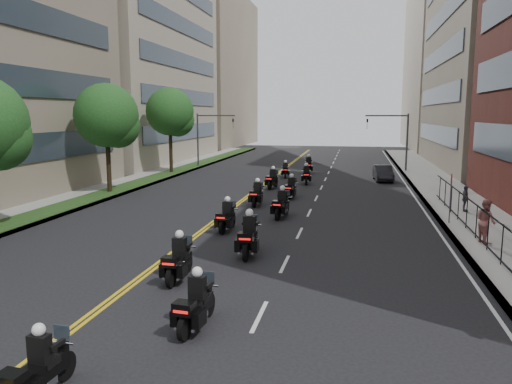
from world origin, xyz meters
TOP-DOWN VIEW (x-y plane):
  - sidewalk_right at (12.00, 25.00)m, footprint 4.00×90.00m
  - sidewalk_left at (-12.00, 25.00)m, footprint 4.00×90.00m
  - grass_strip at (-11.20, 25.00)m, footprint 2.00×90.00m
  - building_right_far at (21.50, 78.00)m, footprint 15.00×28.00m
  - building_left_mid at (-21.98, 48.00)m, footprint 16.11×28.00m
  - building_left_far at (-22.00, 78.00)m, footprint 16.00×28.00m
  - iron_fence at (11.00, 12.00)m, footprint 0.05×28.00m
  - street_trees at (-11.05, 18.61)m, footprint 4.40×38.40m
  - traffic_signal_right at (9.54, 42.00)m, footprint 4.09×0.20m
  - traffic_signal_left at (-9.54, 42.00)m, footprint 4.09×0.20m
  - motorcycle_0 at (-0.28, 0.10)m, footprint 0.56×2.11m
  - motorcycle_1 at (1.72, 3.88)m, footprint 0.61×2.23m
  - motorcycle_2 at (-0.06, 7.45)m, footprint 0.53×2.32m
  - motorcycle_3 at (1.64, 10.84)m, footprint 0.63×2.53m
  - motorcycle_4 at (-0.28, 14.73)m, footprint 0.56×2.27m
  - motorcycle_5 at (1.85, 18.33)m, footprint 0.71×2.38m
  - motorcycle_6 at (-0.16, 21.62)m, footprint 0.53×2.29m
  - motorcycle_7 at (1.55, 24.64)m, footprint 0.60×2.23m
  - motorcycle_8 at (-0.40, 28.81)m, footprint 0.69×2.30m
  - motorcycle_9 at (1.85, 31.81)m, footprint 0.64×2.29m
  - motorcycle_10 at (-0.37, 35.53)m, footprint 0.62×2.07m
  - motorcycle_11 at (1.38, 38.77)m, footprint 0.60×2.48m
  - parked_sedan at (8.00, 34.89)m, footprint 1.66×4.04m
  - pedestrian_b at (11.20, 14.27)m, footprint 0.96×1.09m
  - pedestrian_c at (11.80, 21.35)m, footprint 0.46×0.90m

SIDE VIEW (x-z plane):
  - sidewalk_right at x=12.00m, z-range 0.00..0.15m
  - sidewalk_left at x=-12.00m, z-range 0.00..0.15m
  - grass_strip at x=-11.20m, z-range 0.15..0.19m
  - motorcycle_10 at x=-0.37m, z-range -0.16..1.37m
  - motorcycle_0 at x=-0.28m, z-range -0.16..1.39m
  - motorcycle_7 at x=1.55m, z-range -0.17..1.47m
  - parked_sedan at x=8.00m, z-range 0.00..1.30m
  - motorcycle_1 at x=1.72m, z-range -0.17..1.48m
  - motorcycle_4 at x=-0.28m, z-range -0.18..1.50m
  - motorcycle_6 at x=-0.16m, z-range -0.18..1.52m
  - motorcycle_9 at x=1.85m, z-range -0.18..1.52m
  - motorcycle_8 at x=-0.40m, z-range -0.18..1.52m
  - motorcycle_2 at x=-0.06m, z-range -0.18..1.53m
  - motorcycle_5 at x=1.85m, z-range -0.18..1.57m
  - motorcycle_11 at x=1.38m, z-range -0.19..1.63m
  - motorcycle_3 at x=1.64m, z-range -0.20..1.67m
  - pedestrian_c at x=11.80m, z-range 0.15..1.62m
  - iron_fence at x=11.00m, z-range 0.15..1.65m
  - pedestrian_b at x=11.20m, z-range 0.15..2.03m
  - traffic_signal_right at x=9.54m, z-range 0.90..6.50m
  - traffic_signal_left at x=-9.54m, z-range 0.90..6.50m
  - street_trees at x=-11.05m, z-range 1.14..9.12m
  - building_right_far at x=21.50m, z-range 0.00..26.00m
  - building_left_far at x=-22.00m, z-range 0.00..26.00m
  - building_left_mid at x=-21.98m, z-range 0.00..34.00m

